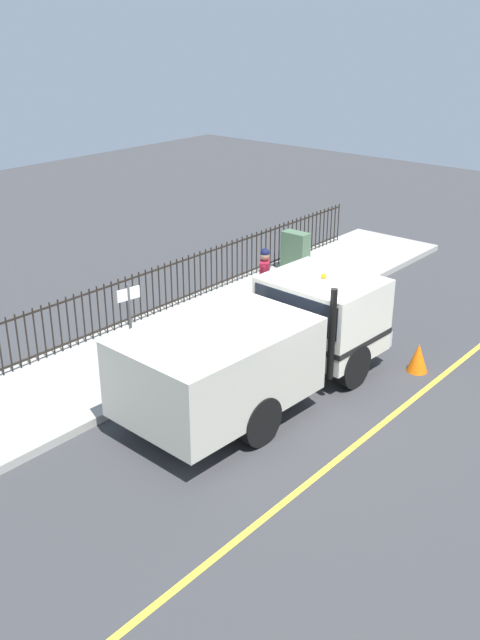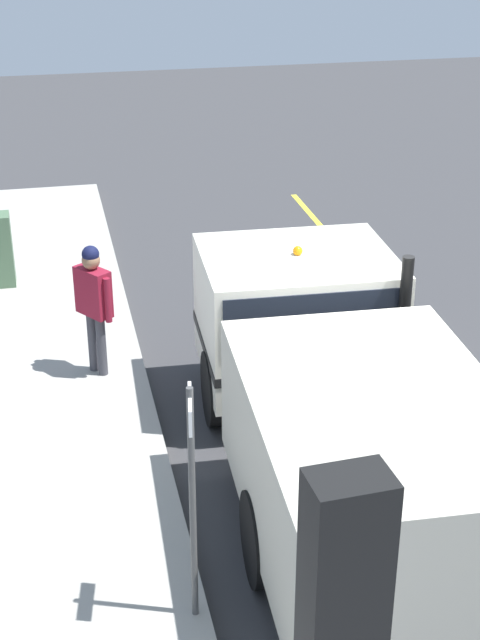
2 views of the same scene
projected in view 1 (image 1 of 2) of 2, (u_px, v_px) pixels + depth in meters
ground_plane at (278, 397)px, 14.67m from camera, size 50.18×50.18×0.00m
sidewalk_slab at (159, 346)px, 16.74m from camera, size 3.12×22.81×0.17m
lane_marking at (370, 434)px, 13.37m from camera, size 0.12×20.53×0.01m
work_truck at (270, 339)px, 14.28m from camera, size 2.63×6.34×2.42m
worker_standing at (265, 276)px, 17.67m from camera, size 0.49×0.56×1.83m
iron_fence at (120, 303)px, 17.25m from camera, size 0.04×19.42×1.28m
utility_cabinet at (295, 252)px, 21.13m from camera, size 0.81×0.41×1.21m
traffic_cone at (418, 358)px, 15.60m from camera, size 0.46×0.46×0.66m
street_sign at (131, 327)px, 13.83m from camera, size 0.11×0.50×2.39m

